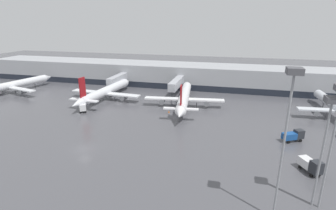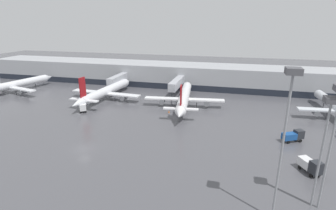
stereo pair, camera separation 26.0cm
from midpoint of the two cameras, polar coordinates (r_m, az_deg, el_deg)
ground_plane at (r=60.27m, az=-17.95°, el=-9.03°), size 320.00×320.00×0.00m
terminal_building at (r=113.02m, az=-1.46°, el=6.74°), size 160.00×31.59×9.00m
parked_jet_0 at (r=115.44m, az=-31.30°, el=3.60°), size 26.49×36.45×10.36m
parked_jet_1 at (r=83.32m, az=3.43°, el=1.64°), size 25.36×36.61×10.04m
parked_jet_2 at (r=93.63m, az=-13.63°, el=2.83°), size 25.85×35.66×10.25m
service_truck_0 at (r=83.66m, az=-18.21°, el=-0.28°), size 4.11×4.85×2.57m
service_truck_1 at (r=54.88m, az=28.55°, el=-11.37°), size 3.70×4.87×2.93m
service_truck_2 at (r=66.45m, az=25.55°, el=-5.97°), size 5.15×3.78×2.69m
traffic_cone_0 at (r=78.70m, az=0.10°, el=-1.44°), size 0.42×0.42×0.66m
apron_light_mast_0 at (r=34.99m, az=24.72°, el=-0.38°), size 1.80×1.80×21.25m
apron_light_mast_2 at (r=41.34m, az=31.38°, el=-3.06°), size 1.80×1.80×16.94m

